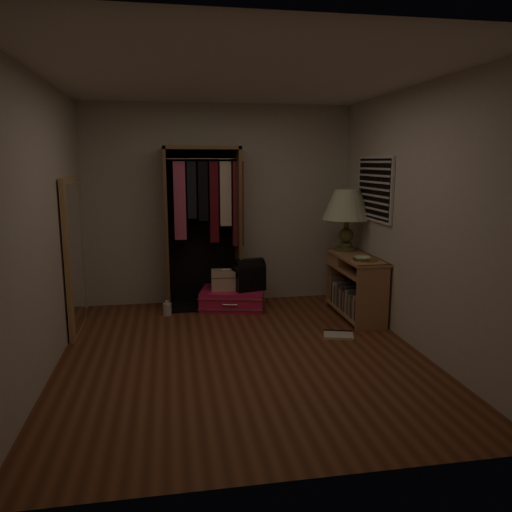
% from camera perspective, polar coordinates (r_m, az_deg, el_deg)
% --- Properties ---
extents(ground, '(4.00, 4.00, 0.00)m').
position_cam_1_polar(ground, '(4.99, -1.54, -11.21)').
color(ground, brown).
rests_on(ground, ground).
extents(room_walls, '(3.52, 4.02, 2.60)m').
position_cam_1_polar(room_walls, '(4.70, -0.80, 6.29)').
color(room_walls, beige).
rests_on(room_walls, ground).
extents(console_bookshelf, '(0.42, 1.12, 0.75)m').
position_cam_1_polar(console_bookshelf, '(6.22, 11.13, -3.17)').
color(console_bookshelf, '#A67650').
rests_on(console_bookshelf, ground).
extents(open_wardrobe, '(0.99, 0.50, 2.05)m').
position_cam_1_polar(open_wardrobe, '(6.40, -5.78, 4.80)').
color(open_wardrobe, brown).
rests_on(open_wardrobe, ground).
extents(floor_mirror, '(0.06, 0.80, 1.70)m').
position_cam_1_polar(floor_mirror, '(5.77, -20.10, -0.06)').
color(floor_mirror, tan).
rests_on(floor_mirror, ground).
extents(pink_suitcase, '(0.93, 0.76, 0.25)m').
position_cam_1_polar(pink_suitcase, '(6.47, -2.70, -4.89)').
color(pink_suitcase, '#E11B57').
rests_on(pink_suitcase, ground).
extents(train_case, '(0.39, 0.28, 0.27)m').
position_cam_1_polar(train_case, '(6.41, -3.49, -2.72)').
color(train_case, '#C3B095').
rests_on(train_case, pink_suitcase).
extents(black_bag, '(0.43, 0.33, 0.41)m').
position_cam_1_polar(black_bag, '(6.36, -0.82, -2.04)').
color(black_bag, black).
rests_on(black_bag, pink_suitcase).
extents(table_lamp, '(0.73, 0.73, 0.78)m').
position_cam_1_polar(table_lamp, '(6.39, 10.37, 5.65)').
color(table_lamp, '#4C5328').
rests_on(table_lamp, console_bookshelf).
extents(brass_tray, '(0.32, 0.32, 0.02)m').
position_cam_1_polar(brass_tray, '(5.86, 12.39, -0.39)').
color(brass_tray, '#A68C40').
rests_on(brass_tray, console_bookshelf).
extents(ceramic_bowl, '(0.22, 0.22, 0.05)m').
position_cam_1_polar(ceramic_bowl, '(5.82, 12.04, -0.32)').
color(ceramic_bowl, '#B4D6B2').
rests_on(ceramic_bowl, console_bookshelf).
extents(white_jug, '(0.12, 0.12, 0.19)m').
position_cam_1_polar(white_jug, '(6.27, -10.11, -5.98)').
color(white_jug, silver).
rests_on(white_jug, ground).
extents(floor_book, '(0.38, 0.33, 0.03)m').
position_cam_1_polar(floor_book, '(5.57, 9.39, -8.83)').
color(floor_book, beige).
rests_on(floor_book, ground).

